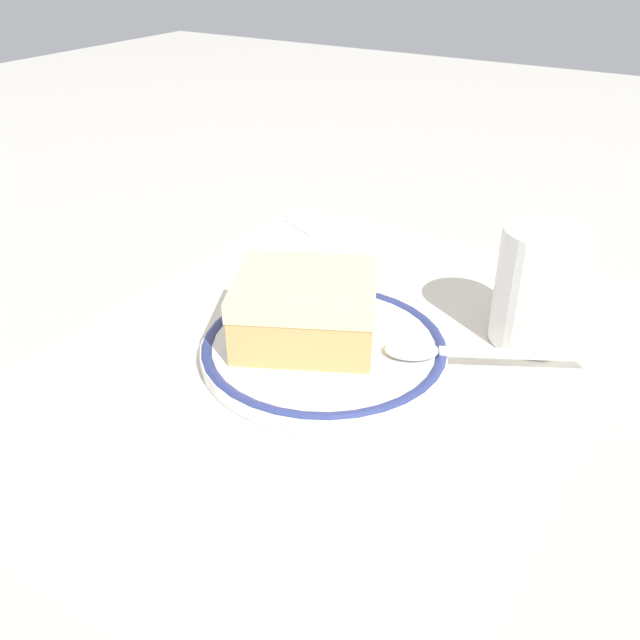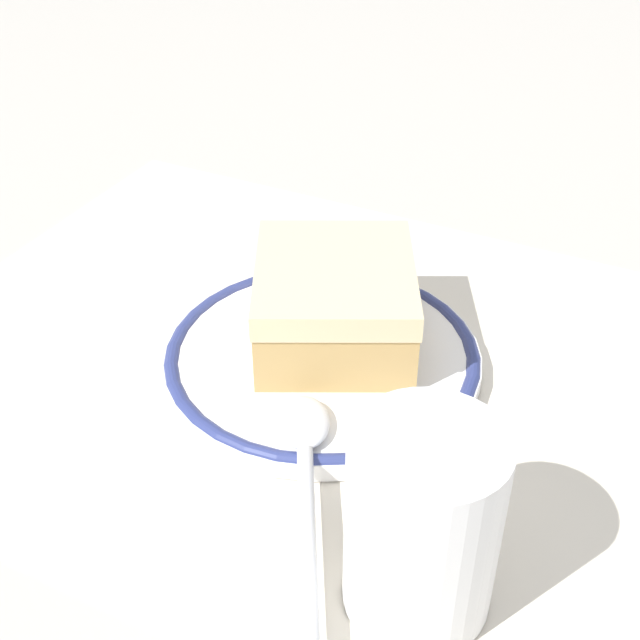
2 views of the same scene
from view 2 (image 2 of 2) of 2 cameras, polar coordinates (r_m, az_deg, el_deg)
name	(u,v)px [view 2 (image 2 of 2)]	position (r m, az deg, el deg)	size (l,w,h in m)	color
ground_plane	(322,369)	(0.48, 0.15, -3.23)	(2.40, 2.40, 0.00)	#B7B2A8
placemat	(322,367)	(0.48, 0.15, -3.17)	(0.48, 0.36, 0.00)	beige
plate	(320,354)	(0.48, 0.00, -2.30)	(0.18, 0.18, 0.01)	white
cake_slice	(333,302)	(0.47, 0.86, 1.23)	(0.12, 0.13, 0.05)	tan
spoon	(305,468)	(0.40, -0.97, -9.80)	(0.08, 0.14, 0.01)	silver
cup	(421,534)	(0.35, 6.74, -13.92)	(0.06, 0.06, 0.09)	white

